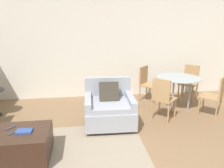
{
  "coord_description": "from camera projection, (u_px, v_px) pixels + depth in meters",
  "views": [
    {
      "loc": [
        -0.46,
        -2.3,
        1.99
      ],
      "look_at": [
        0.11,
        2.01,
        0.75
      ],
      "focal_mm": 35.0,
      "sensor_mm": 36.0,
      "label": 1
    }
  ],
  "objects": [
    {
      "name": "armchair",
      "position": [
        109.0,
        108.0,
        4.33
      ],
      "size": [
        0.98,
        0.93,
        0.89
      ],
      "color": "#999EA8",
      "rests_on": "ground_plane"
    },
    {
      "name": "dining_table",
      "position": [
        178.0,
        81.0,
        5.08
      ],
      "size": [
        1.01,
        1.01,
        0.75
      ],
      "color": "#99A8AD",
      "rests_on": "ground_plane"
    },
    {
      "name": "dining_chair_far_left",
      "position": [
        147.0,
        81.0,
        5.6
      ],
      "size": [
        0.59,
        0.59,
        0.9
      ],
      "color": "tan",
      "rests_on": "ground_plane"
    },
    {
      "name": "dining_chair_near_right",
      "position": [
        216.0,
        94.0,
        4.64
      ],
      "size": [
        0.59,
        0.59,
        0.9
      ],
      "color": "tan",
      "rests_on": "ground_plane"
    },
    {
      "name": "area_rug",
      "position": [
        71.0,
        149.0,
        3.55
      ],
      "size": [
        2.41,
        1.57,
        0.01
      ],
      "color": "gray",
      "rests_on": "ground_plane"
    },
    {
      "name": "book_stack",
      "position": [
        24.0,
        131.0,
        3.17
      ],
      "size": [
        0.23,
        0.16,
        0.03
      ],
      "color": "#2D478C",
      "rests_on": "ottoman"
    },
    {
      "name": "dining_chair_far_right",
      "position": [
        190.0,
        80.0,
        5.75
      ],
      "size": [
        0.59,
        0.59,
        0.9
      ],
      "color": "tan",
      "rests_on": "ground_plane"
    },
    {
      "name": "wall_back",
      "position": [
        100.0,
        46.0,
        5.77
      ],
      "size": [
        12.0,
        0.06,
        2.75
      ],
      "color": "silver",
      "rests_on": "ground_plane"
    },
    {
      "name": "ottoman",
      "position": [
        19.0,
        144.0,
        3.23
      ],
      "size": [
        0.88,
        0.72,
        0.45
      ],
      "color": "#382319",
      "rests_on": "ground_plane"
    },
    {
      "name": "dining_chair_near_left",
      "position": [
        163.0,
        96.0,
        4.49
      ],
      "size": [
        0.59,
        0.59,
        0.9
      ],
      "color": "tan",
      "rests_on": "ground_plane"
    },
    {
      "name": "tv_remote_secondary",
      "position": [
        13.0,
        133.0,
        3.14
      ],
      "size": [
        0.13,
        0.15,
        0.01
      ],
      "color": "#333338",
      "rests_on": "ottoman"
    },
    {
      "name": "tv_remote_primary",
      "position": [
        10.0,
        128.0,
        3.28
      ],
      "size": [
        0.15,
        0.15,
        0.01
      ],
      "color": "#333338",
      "rests_on": "ottoman"
    }
  ]
}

